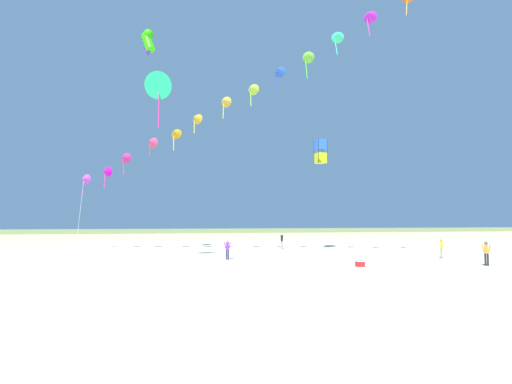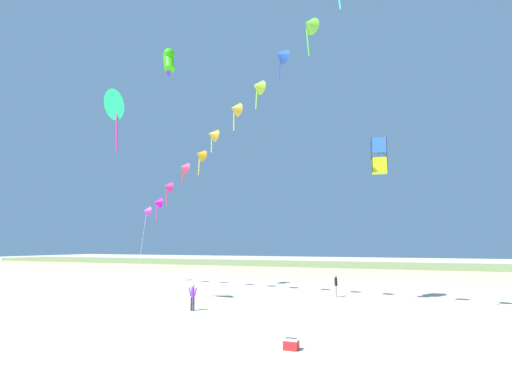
# 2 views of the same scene
# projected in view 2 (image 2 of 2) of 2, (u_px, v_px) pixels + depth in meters

# --- Properties ---
(ground_plane) EXTENTS (240.00, 240.00, 0.00)m
(ground_plane) POSITION_uv_depth(u_px,v_px,m) (103.00, 375.00, 12.62)
(ground_plane) COLOR beige
(dune_ridge) EXTENTS (120.00, 10.48, 1.67)m
(dune_ridge) POSITION_uv_depth(u_px,v_px,m) (344.00, 269.00, 52.70)
(dune_ridge) COLOR beige
(dune_ridge) RESTS_ON ground
(person_near_right) EXTENTS (0.24, 0.61, 1.74)m
(person_near_right) POSITION_uv_depth(u_px,v_px,m) (336.00, 284.00, 31.26)
(person_near_right) COLOR gray
(person_near_right) RESTS_ON ground
(person_mid_center) EXTENTS (0.57, 0.22, 1.61)m
(person_mid_center) POSITION_uv_depth(u_px,v_px,m) (193.00, 295.00, 24.88)
(person_mid_center) COLOR #282D4C
(person_mid_center) RESTS_ON ground
(kite_banner_string) EXTENTS (30.29, 17.88, 22.64)m
(kite_banner_string) POSITION_uv_depth(u_px,v_px,m) (234.00, 110.00, 31.47)
(kite_banner_string) COLOR #AF3BDD
(large_kite_low_lead) EXTENTS (1.79, 1.76, 2.69)m
(large_kite_low_lead) POSITION_uv_depth(u_px,v_px,m) (169.00, 61.00, 36.43)
(large_kite_low_lead) COLOR #2CCC0B
(large_kite_mid_trail) EXTENTS (1.22, 1.22, 2.55)m
(large_kite_mid_trail) POSITION_uv_depth(u_px,v_px,m) (379.00, 156.00, 29.18)
(large_kite_mid_trail) COLOR #BED019
(large_kite_high_solo) EXTENTS (2.41, 1.89, 4.47)m
(large_kite_high_solo) POSITION_uv_depth(u_px,v_px,m) (118.00, 104.00, 27.51)
(large_kite_high_solo) COLOR #21E689
(beach_cooler) EXTENTS (0.58, 0.41, 0.46)m
(beach_cooler) POSITION_uv_depth(u_px,v_px,m) (291.00, 344.00, 15.62)
(beach_cooler) COLOR red
(beach_cooler) RESTS_ON ground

